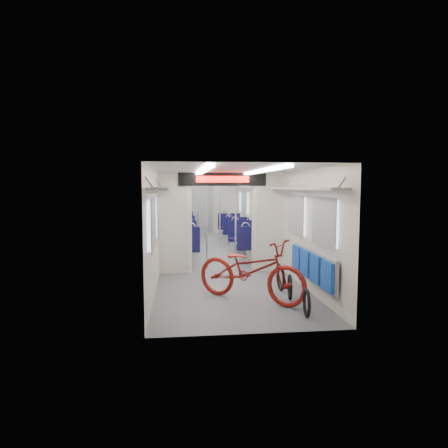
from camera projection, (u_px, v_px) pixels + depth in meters
name	position (u px, v px, depth m)	size (l,w,h in m)	color
carriage	(215.00, 204.00, 10.93)	(12.00, 12.02, 2.31)	#515456
bicycle	(250.00, 270.00, 6.91)	(0.72, 2.08, 1.09)	maroon
flip_bench	(312.00, 266.00, 7.08)	(0.12, 2.15, 0.56)	gray
bike_hoop_a	(307.00, 304.00, 6.08)	(0.44, 0.44, 0.05)	black
bike_hoop_b	(290.00, 288.00, 7.01)	(0.45, 0.45, 0.05)	black
bike_hoop_c	(281.00, 280.00, 7.61)	(0.47, 0.47, 0.05)	black
seat_bay_near_left	(181.00, 240.00, 10.89)	(0.91, 2.07, 1.10)	#0F0C37
seat_bay_near_right	(248.00, 238.00, 11.21)	(0.90, 2.01, 1.08)	#0F0C37
seat_bay_far_left	(181.00, 226.00, 14.38)	(0.94, 2.21, 1.14)	#0F0C37
seat_bay_far_right	(232.00, 227.00, 14.53)	(0.88, 1.95, 1.06)	#0F0C37
stanchion_near_left	(207.00, 221.00, 9.76)	(0.05, 0.05, 2.30)	silver
stanchion_near_right	(236.00, 221.00, 9.59)	(0.04, 0.04, 2.30)	silver
stanchion_far_left	(198.00, 212.00, 13.22)	(0.04, 0.04, 2.30)	silver
stanchion_far_right	(220.00, 213.00, 12.79)	(0.05, 0.05, 2.30)	silver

